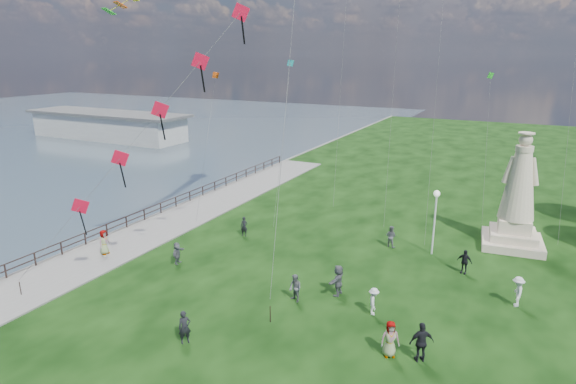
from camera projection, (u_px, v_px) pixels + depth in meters
The scene contains 18 objects.
waterfront at pixel (128, 235), 36.76m from camera, with size 200.00×200.00×1.51m.
pier_pavilion at pixel (108, 125), 80.47m from camera, with size 30.00×8.00×4.40m.
statue at pixel (517, 205), 33.78m from camera, with size 4.43×4.43×8.21m.
lamppost at pixel (436, 209), 32.33m from camera, with size 0.42×0.42×4.55m.
person_0 at pixel (185, 327), 22.80m from camera, with size 0.60×0.39×1.64m, color black.
person_1 at pixel (295, 288), 26.65m from camera, with size 0.77×0.48×1.59m, color #595960.
person_2 at pixel (374, 301), 25.33m from camera, with size 0.97×0.50×1.50m, color silver.
person_3 at pixel (422, 342), 21.38m from camera, with size 1.12×0.57×1.91m, color black.
person_4 at pixel (390, 339), 21.78m from camera, with size 0.85×0.52×1.74m, color #595960.
person_5 at pixel (177, 253), 31.53m from camera, with size 1.36×0.59×1.47m, color #595960.
person_6 at pixel (244, 227), 36.30m from camera, with size 0.55×0.36×1.51m, color black.
person_7 at pixel (391, 236), 34.27m from camera, with size 0.76×0.47×1.56m, color #595960.
person_8 at pixel (517, 292), 26.14m from camera, with size 1.11×0.57×1.72m, color silver.
person_9 at pixel (464, 262), 30.09m from camera, with size 0.92×0.47×1.57m, color black.
person_10 at pixel (104, 243), 32.79m from camera, with size 0.84×0.51×1.71m, color #595960.
person_11 at pixel (338, 280), 27.36m from camera, with size 1.68×0.72×1.81m, color #595960.
red_kite_train at pixel (156, 117), 26.89m from camera, with size 10.02×9.35×16.03m.
small_kites at pixel (416, 31), 36.60m from camera, with size 29.11×15.35×28.53m.
Camera 1 is at (11.21, -16.20, 13.30)m, focal length 30.00 mm.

